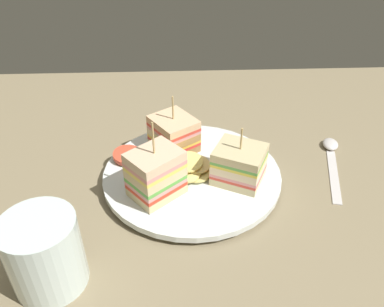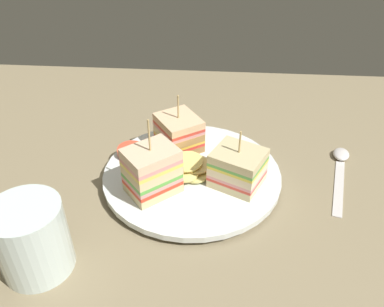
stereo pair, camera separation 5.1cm
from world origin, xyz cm
name	(u,v)px [view 1 (the left image)]	position (x,y,z in cm)	size (l,w,h in cm)	color
ground_plane	(192,185)	(0.00, 0.00, -0.90)	(99.59, 74.10, 1.80)	#847556
plate	(192,175)	(0.00, 0.00, 0.91)	(24.10, 24.10, 1.51)	silver
sandwich_wedge_0	(174,134)	(-2.36, 5.81, 3.96)	(7.82, 8.05, 8.45)	beige
sandwich_wedge_1	(156,174)	(-4.61, -4.25, 4.63)	(7.83, 7.68, 10.46)	#DBC089
sandwich_wedge_2	(239,164)	(5.97, -1.90, 3.95)	(7.90, 7.55, 7.93)	beige
chip_pile	(190,169)	(-0.28, -0.79, 2.50)	(6.97, 6.75, 2.08)	#E4D97C
salad_garnish	(135,157)	(-7.95, 2.97, 2.09)	(7.44, 5.11, 1.35)	green
spoon	(331,154)	(21.16, 4.81, 0.38)	(5.47, 14.93, 1.00)	silver
drinking_glass	(46,257)	(-15.20, -15.68, 3.55)	(7.45, 7.45, 8.27)	silver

